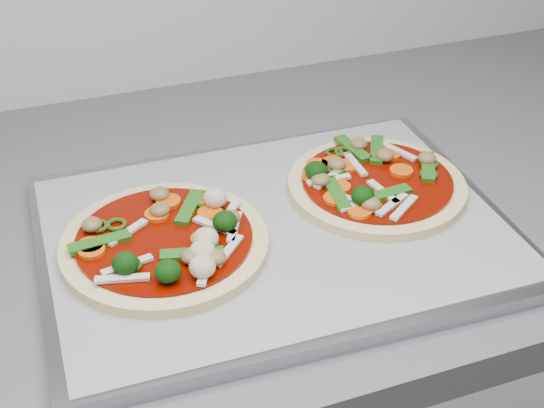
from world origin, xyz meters
name	(u,v)px	position (x,y,z in m)	size (l,w,h in m)	color
baking_tray	(275,233)	(-0.70, 1.22, 0.91)	(0.46, 0.34, 0.02)	#95949A
parchment	(275,226)	(-0.70, 1.22, 0.92)	(0.44, 0.32, 0.00)	gray
pizza_left	(169,241)	(-0.81, 1.21, 0.93)	(0.25, 0.25, 0.03)	#E9D484
pizza_right	(373,182)	(-0.58, 1.24, 0.93)	(0.23, 0.23, 0.03)	#E9D484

